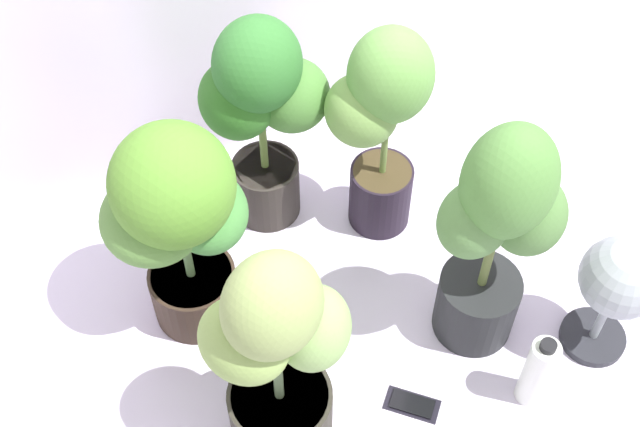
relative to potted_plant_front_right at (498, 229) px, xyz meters
The scene contains 9 objects.
ground_plane 0.55m from the potted_plant_front_right, 163.19° to the left, with size 8.00×8.00×0.00m, color silver.
potted_plant_front_right is the anchor object (origin of this frame).
potted_plant_back_right 0.46m from the potted_plant_front_right, 95.58° to the left, with size 0.36×0.31×0.73m.
potted_plant_back_center 0.72m from the potted_plant_front_right, 114.74° to the left, with size 0.41×0.30×0.73m.
potted_plant_front_left 0.62m from the potted_plant_front_right, behind, with size 0.40×0.29×0.75m.
potted_plant_back_left 0.78m from the potted_plant_front_right, 146.70° to the left, with size 0.44×0.39×0.70m.
cell_phone 0.54m from the potted_plant_front_right, 156.44° to the right, with size 0.15×0.15×0.01m.
floor_fan 0.37m from the potted_plant_front_right, 38.52° to the right, with size 0.27×0.27×0.42m.
nutrient_bottle 0.40m from the potted_plant_front_right, 89.70° to the right, with size 0.07×0.07×0.27m.
Camera 1 is at (-0.68, -0.96, 2.11)m, focal length 48.43 mm.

